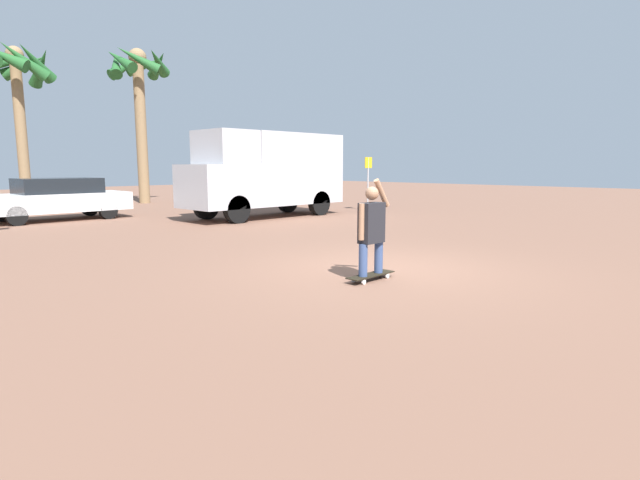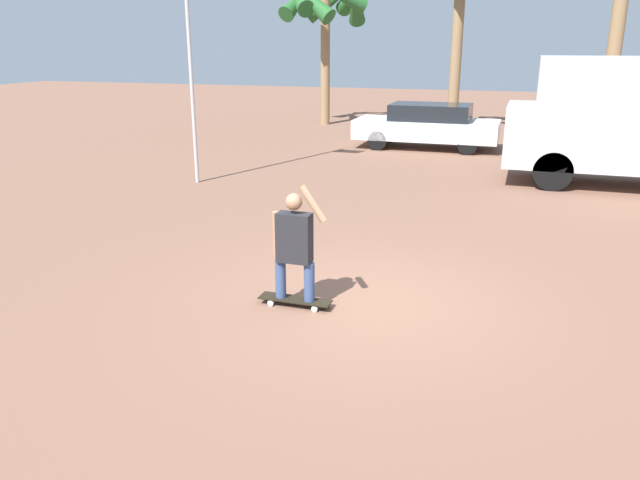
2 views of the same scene
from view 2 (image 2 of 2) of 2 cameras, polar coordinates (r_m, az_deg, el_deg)
name	(u,v)px [view 2 (image 2 of 2)]	position (r m, az deg, el deg)	size (l,w,h in m)	color
ground_plane	(364,302)	(8.41, 4.08, -5.67)	(80.00, 80.00, 0.00)	brown
skateboard	(295,300)	(8.25, -2.29, -5.50)	(0.97, 0.25, 0.10)	black
person_skateboarder	(294,241)	(7.97, -2.37, -0.13)	(0.73, 0.22, 1.55)	#384C7A
parked_car_white	(427,125)	(20.89, 9.80, 10.32)	(4.59, 1.87, 1.44)	black
palm_tree_far_left	(326,3)	(26.78, 0.57, 20.89)	(4.02, 3.98, 5.98)	#8E704C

